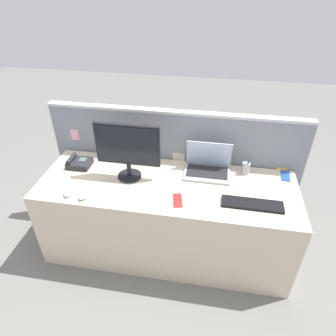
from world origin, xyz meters
TOP-DOWN VIEW (x-y plane):
  - ground_plane at (0.00, 0.00)m, footprint 10.00×10.00m
  - desk at (0.00, 0.00)m, footprint 2.06×0.72m
  - cubicle_divider at (-0.00, 0.40)m, footprint 2.22×0.08m
  - desktop_monitor at (-0.32, 0.05)m, footprint 0.51×0.19m
  - laptop at (0.30, 0.23)m, footprint 0.38×0.26m
  - desk_phone at (-0.79, 0.13)m, footprint 0.19×0.16m
  - keyboard_main at (0.65, -0.15)m, footprint 0.44×0.13m
  - computer_mouse_right_hand at (-0.72, -0.26)m, footprint 0.07×0.11m
  - computer_mouse_left_hand at (-0.58, -0.27)m, footprint 0.08×0.11m
  - pen_cup at (0.62, 0.26)m, footprint 0.07×0.07m
  - cell_phone_blue_case at (0.94, 0.27)m, footprint 0.08×0.15m
  - cell_phone_red_case at (0.11, -0.19)m, footprint 0.09×0.16m
  - cell_phone_white_slab at (-0.86, -0.27)m, footprint 0.08×0.13m

SIDE VIEW (x-z plane):
  - ground_plane at x=0.00m, z-range 0.00..0.00m
  - desk at x=0.00m, z-range 0.00..0.73m
  - cubicle_divider at x=0.00m, z-range 0.00..1.19m
  - cell_phone_blue_case at x=0.94m, z-range 0.73..0.74m
  - cell_phone_red_case at x=0.11m, z-range 0.73..0.74m
  - cell_phone_white_slab at x=-0.86m, z-range 0.73..0.74m
  - keyboard_main at x=0.65m, z-range 0.73..0.76m
  - computer_mouse_right_hand at x=-0.72m, z-range 0.73..0.77m
  - computer_mouse_left_hand at x=-0.58m, z-range 0.73..0.77m
  - desk_phone at x=-0.79m, z-range 0.72..0.81m
  - pen_cup at x=0.62m, z-range 0.70..0.87m
  - laptop at x=0.30m, z-range 0.67..0.93m
  - desktop_monitor at x=-0.32m, z-range 0.77..1.24m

